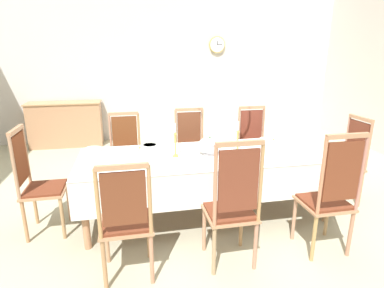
% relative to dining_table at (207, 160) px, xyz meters
% --- Properties ---
extents(ground, '(7.69, 7.06, 0.04)m').
position_rel_dining_table_xyz_m(ground, '(0.00, 0.10, -0.71)').
color(ground, '#B1AC90').
extents(back_wall, '(7.69, 0.08, 3.47)m').
position_rel_dining_table_xyz_m(back_wall, '(0.00, 3.67, 1.04)').
color(back_wall, silver).
rests_on(back_wall, ground).
extents(dining_table, '(2.83, 1.04, 0.76)m').
position_rel_dining_table_xyz_m(dining_table, '(0.00, 0.00, 0.00)').
color(dining_table, tan).
rests_on(dining_table, ground).
extents(tablecloth, '(2.85, 1.06, 0.39)m').
position_rel_dining_table_xyz_m(tablecloth, '(0.00, -0.00, -0.03)').
color(tablecloth, white).
rests_on(tablecloth, dining_table).
extents(chair_south_a, '(0.44, 0.42, 1.09)m').
position_rel_dining_table_xyz_m(chair_south_a, '(-0.92, -0.92, -0.12)').
color(chair_south_a, tan).
rests_on(chair_south_a, ground).
extents(chair_north_a, '(0.44, 0.42, 1.09)m').
position_rel_dining_table_xyz_m(chair_north_a, '(-0.92, 0.92, -0.12)').
color(chair_north_a, '#AA8852').
rests_on(chair_north_a, ground).
extents(chair_south_b, '(0.44, 0.42, 1.22)m').
position_rel_dining_table_xyz_m(chair_south_b, '(-0.00, -0.93, -0.08)').
color(chair_south_b, tan).
rests_on(chair_south_b, ground).
extents(chair_north_b, '(0.44, 0.42, 1.11)m').
position_rel_dining_table_xyz_m(chair_north_b, '(-0.00, 0.92, -0.11)').
color(chair_north_b, '#A87B56').
rests_on(chair_north_b, ground).
extents(chair_south_c, '(0.44, 0.42, 1.23)m').
position_rel_dining_table_xyz_m(chair_south_c, '(0.95, -0.93, -0.08)').
color(chair_south_c, tan).
rests_on(chair_south_c, ground).
extents(chair_north_c, '(0.44, 0.42, 1.11)m').
position_rel_dining_table_xyz_m(chair_north_c, '(0.95, 0.92, -0.12)').
color(chair_north_c, tan).
rests_on(chair_north_c, ground).
extents(chair_head_west, '(0.42, 0.44, 1.16)m').
position_rel_dining_table_xyz_m(chair_head_west, '(-1.83, 0.00, -0.10)').
color(chair_head_west, tan).
rests_on(chair_head_west, ground).
extents(chair_head_east, '(0.42, 0.44, 1.12)m').
position_rel_dining_table_xyz_m(chair_head_east, '(1.82, 0.00, -0.11)').
color(chair_head_east, tan).
rests_on(chair_head_east, ground).
extents(soup_tureen, '(0.26, 0.26, 0.21)m').
position_rel_dining_table_xyz_m(soup_tureen, '(0.03, 0.00, 0.17)').
color(soup_tureen, white).
rests_on(soup_tureen, tablecloth).
extents(candlestick_west, '(0.07, 0.07, 0.38)m').
position_rel_dining_table_xyz_m(candlestick_west, '(-0.36, -0.00, 0.23)').
color(candlestick_west, gold).
rests_on(candlestick_west, tablecloth).
extents(candlestick_east, '(0.07, 0.07, 0.37)m').
position_rel_dining_table_xyz_m(candlestick_east, '(0.36, -0.00, 0.22)').
color(candlestick_east, gold).
rests_on(candlestick_east, tablecloth).
extents(bowl_near_left, '(0.19, 0.19, 0.05)m').
position_rel_dining_table_xyz_m(bowl_near_left, '(-0.62, 0.37, 0.10)').
color(bowl_near_left, white).
rests_on(bowl_near_left, tablecloth).
extents(bowl_near_right, '(0.17, 0.17, 0.04)m').
position_rel_dining_table_xyz_m(bowl_near_right, '(0.88, 0.37, 0.10)').
color(bowl_near_right, white).
rests_on(bowl_near_right, tablecloth).
extents(bowl_far_left, '(0.19, 0.19, 0.05)m').
position_rel_dining_table_xyz_m(bowl_far_left, '(-1.28, 0.37, 0.10)').
color(bowl_far_left, white).
rests_on(bowl_far_left, tablecloth).
extents(bowl_far_right, '(0.16, 0.16, 0.04)m').
position_rel_dining_table_xyz_m(bowl_far_right, '(0.37, 0.35, 0.10)').
color(bowl_far_right, white).
rests_on(bowl_far_right, tablecloth).
extents(spoon_primary, '(0.04, 0.18, 0.01)m').
position_rel_dining_table_xyz_m(spoon_primary, '(-0.74, 0.39, 0.08)').
color(spoon_primary, gold).
rests_on(spoon_primary, tablecloth).
extents(spoon_secondary, '(0.06, 0.17, 0.01)m').
position_rel_dining_table_xyz_m(spoon_secondary, '(1.00, 0.39, 0.08)').
color(spoon_secondary, gold).
rests_on(spoon_secondary, tablecloth).
extents(sideboard, '(1.44, 0.48, 0.90)m').
position_rel_dining_table_xyz_m(sideboard, '(-2.12, 3.35, -0.24)').
color(sideboard, tan).
rests_on(sideboard, ground).
extents(mounted_clock, '(0.35, 0.06, 0.35)m').
position_rel_dining_table_xyz_m(mounted_clock, '(1.12, 3.60, 1.33)').
color(mounted_clock, '#D1B251').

